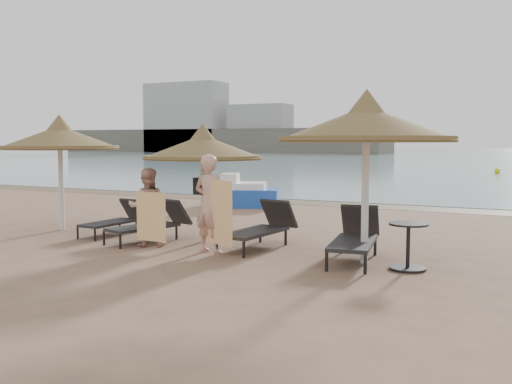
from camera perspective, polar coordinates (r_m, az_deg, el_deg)
ground at (r=10.70m, az=-6.67°, el=-6.34°), size 160.00×160.00×0.00m
sea at (r=88.99m, az=22.71°, el=3.45°), size 200.00×140.00×0.03m
wet_sand_strip at (r=19.18m, az=8.82°, el=-1.23°), size 200.00×1.60×0.01m
far_shore at (r=91.93m, az=6.80°, el=5.67°), size 150.00×54.80×12.00m
palapa_left at (r=14.21m, az=-19.04°, el=5.11°), size 2.76×2.76×2.74m
palapa_center at (r=11.90m, az=-5.34°, el=4.42°), size 2.50×2.50×2.48m
palapa_right at (r=9.94m, az=10.98°, el=6.59°), size 3.03×3.03×3.00m
lounger_far_left at (r=13.36m, az=-13.76°, el=-2.64°), size 0.67×1.75×0.77m
lounger_near_left at (r=12.35m, az=-10.26°, el=-3.04°), size 1.12×2.00×0.85m
lounger_near_right at (r=11.41m, az=0.58°, el=-3.49°), size 0.90×2.10×0.91m
lounger_far_right at (r=10.41m, az=9.90°, el=-4.37°), size 1.00×2.16×0.93m
side_table at (r=9.76m, az=14.96°, el=-5.41°), size 0.64×0.64×0.78m
person_left at (r=11.67m, az=-10.83°, el=-0.89°), size 1.00×0.89×1.83m
person_right at (r=10.75m, az=-4.63°, el=-0.40°), size 1.08×0.78×2.17m
towel_left at (r=11.21m, az=-10.46°, el=-2.44°), size 0.68×0.02×0.96m
towel_right at (r=10.39m, az=-3.68°, el=-2.06°), size 0.76×0.41×1.19m
bag_patterned at (r=12.09m, az=-4.86°, el=0.65°), size 0.30×0.20×0.36m
bag_dark at (r=11.80m, az=-5.72°, el=0.59°), size 0.25×0.08×0.35m
pedal_boat at (r=18.42m, az=-1.41°, el=-0.21°), size 2.60×2.06×1.06m
buoy_mid at (r=39.36m, az=22.99°, el=1.96°), size 0.37×0.37×0.37m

